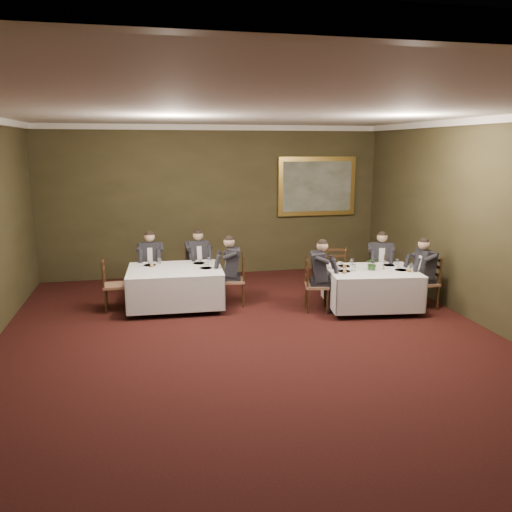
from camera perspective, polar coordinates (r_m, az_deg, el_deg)
name	(u,v)px	position (r m, az deg, el deg)	size (l,w,h in m)	color
ground	(261,356)	(7.48, 0.58, -11.41)	(10.00, 10.00, 0.00)	black
ceiling	(262,109)	(6.86, 0.64, 16.42)	(8.00, 10.00, 0.10)	silver
back_wall	(214,202)	(11.84, -4.82, 6.22)	(8.00, 0.10, 3.50)	#35301A
right_wall	(511,230)	(8.75, 27.09, 2.70)	(0.10, 10.00, 3.50)	#35301A
crown_molding	(262,114)	(6.85, 0.64, 15.92)	(8.00, 10.00, 0.12)	white
table_main	(371,286)	(9.64, 13.03, -3.37)	(1.81, 1.47, 0.67)	black
table_second	(176,285)	(9.62, -9.18, -3.25)	(1.84, 1.43, 0.67)	black
chair_main_backleft	(337,283)	(10.36, 9.22, -3.06)	(0.53, 0.51, 1.00)	#855F43
chair_main_backright	(379,282)	(10.60, 13.91, -2.91)	(0.56, 0.55, 1.00)	#855F43
diner_main_backright	(380,271)	(10.54, 13.98, -1.73)	(0.55, 0.59, 1.35)	black
chair_main_endleft	(316,296)	(9.43, 6.86, -4.55)	(0.51, 0.52, 1.00)	#855F43
diner_main_endleft	(317,284)	(9.36, 6.97, -3.21)	(0.56, 0.50, 1.35)	black
chair_main_endright	(425,293)	(10.05, 18.70, -4.05)	(0.42, 0.44, 1.00)	#855F43
diner_main_endright	(425,282)	(9.99, 18.74, -2.80)	(0.48, 0.42, 1.35)	black
chair_sec_backleft	(152,282)	(10.55, -11.82, -2.88)	(0.47, 0.46, 1.00)	#855F43
diner_sec_backleft	(151,271)	(10.48, -11.88, -1.69)	(0.44, 0.51, 1.35)	black
chair_sec_backright	(198,280)	(10.55, -6.64, -2.69)	(0.51, 0.49, 1.00)	#855F43
diner_sec_backright	(198,269)	(10.49, -6.65, -1.50)	(0.48, 0.54, 1.35)	black
chair_sec_endright	(234,290)	(9.73, -2.49, -3.92)	(0.49, 0.50, 1.00)	#855F43
diner_sec_endright	(234,279)	(9.67, -2.57, -2.63)	(0.54, 0.47, 1.35)	black
chair_sec_endleft	(115,296)	(9.72, -15.82, -4.41)	(0.43, 0.45, 1.00)	#855F43
centerpiece	(372,263)	(9.52, 13.16, -0.77)	(0.25, 0.21, 0.27)	#2D5926
candlestick	(384,261)	(9.68, 14.41, -0.54)	(0.06, 0.06, 0.41)	#A77933
place_setting_table_main	(346,264)	(9.80, 10.24, -0.90)	(0.33, 0.31, 0.14)	white
place_setting_table_second	(152,263)	(9.93, -11.75, -0.79)	(0.33, 0.31, 0.14)	white
painting	(317,186)	(12.33, 6.97, 7.91)	(1.94, 0.09, 1.42)	#E3B953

